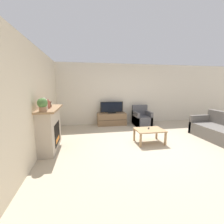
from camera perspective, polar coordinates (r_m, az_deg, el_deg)
The scene contains 13 objects.
ground_plane at distance 4.73m, azimuth 13.61°, elevation -11.69°, with size 24.00×24.00×0.00m, color tan.
wall_back at distance 6.99m, azimuth 4.80°, elevation 6.84°, with size 12.00×0.06×2.70m.
wall_left at distance 4.18m, azimuth -26.82°, elevation 3.76°, with size 0.06×12.00×2.70m.
fireplace at distance 4.46m, azimuth -22.60°, elevation -5.66°, with size 0.49×1.46×1.14m.
mantel_vase_left at distance 3.91m, azimuth -24.32°, elevation 2.63°, with size 0.14×0.14×0.31m.
mantel_vase_centre_left at distance 4.23m, azimuth -23.27°, elevation 2.76°, with size 0.12×0.12×0.24m.
mantel_clock at distance 4.48m, azimuth -22.55°, elevation 2.73°, with size 0.08×0.11×0.15m.
potted_plant at distance 3.73m, azimuth -24.99°, elevation 2.73°, with size 0.23×0.23×0.31m.
tv_stand at distance 6.67m, azimuth -0.12°, elevation -2.67°, with size 1.25×0.52×0.54m.
tv at distance 6.58m, azimuth -0.12°, elevation 1.59°, with size 1.00×0.18×0.50m.
armchair at distance 6.81m, azimuth 11.21°, elevation -2.47°, with size 0.70×0.76×0.86m.
coffee_table at distance 4.70m, azimuth 14.07°, elevation -7.10°, with size 0.84×0.62×0.43m.
remote at distance 4.77m, azimuth 13.79°, elevation -6.01°, with size 0.11×0.15×0.02m.
Camera 1 is at (-1.87, -4.00, 1.72)m, focal length 24.00 mm.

